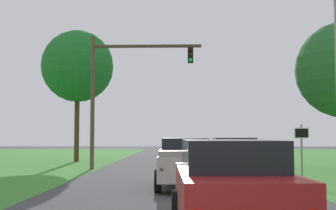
{
  "coord_description": "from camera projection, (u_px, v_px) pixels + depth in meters",
  "views": [
    {
      "loc": [
        0.12,
        -4.67,
        1.98
      ],
      "look_at": [
        -0.48,
        17.62,
        3.48
      ],
      "focal_mm": 47.35,
      "sensor_mm": 36.0,
      "label": 1
    }
  ],
  "objects": [
    {
      "name": "traffic_light",
      "position": [
        120.0,
        82.0,
        25.79
      ],
      "size": [
        6.46,
        0.4,
        7.76
      ],
      "color": "brown",
      "rests_on": "ground_plane"
    },
    {
      "name": "red_suv_near",
      "position": [
        230.0,
        185.0,
        8.73
      ],
      "size": [
        2.4,
        4.83,
        1.88
      ],
      "color": "maroon",
      "rests_on": "ground_plane"
    },
    {
      "name": "keep_moving_sign",
      "position": [
        302.0,
        146.0,
        17.97
      ],
      "size": [
        0.6,
        0.09,
        2.4
      ],
      "color": "gray",
      "rests_on": "ground_plane"
    },
    {
      "name": "extra_tree_1",
      "position": [
        78.0,
        67.0,
        33.07
      ],
      "size": [
        5.34,
        5.34,
        9.77
      ],
      "color": "#4C351E",
      "rests_on": "ground_plane"
    },
    {
      "name": "pickup_truck_lead",
      "position": [
        185.0,
        162.0,
        16.62
      ],
      "size": [
        2.16,
        5.26,
        1.86
      ],
      "color": "#B7B2A8",
      "rests_on": "ground_plane"
    },
    {
      "name": "ground_plane",
      "position": [
        177.0,
        191.0,
        15.68
      ],
      "size": [
        120.0,
        120.0,
        0.0
      ],
      "primitive_type": "plane",
      "color": "#424244"
    },
    {
      "name": "crossing_suv_far",
      "position": [
        232.0,
        152.0,
        27.32
      ],
      "size": [
        4.3,
        2.25,
        1.8
      ],
      "color": "maroon",
      "rests_on": "ground_plane"
    }
  ]
}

